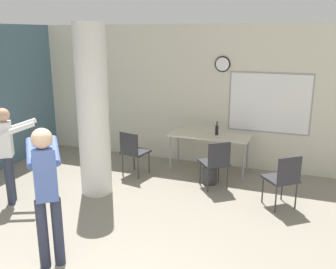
% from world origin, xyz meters
% --- Properties ---
extents(wall_back, '(8.00, 0.15, 2.80)m').
position_xyz_m(wall_back, '(0.03, 5.06, 1.40)').
color(wall_back, beige).
rests_on(wall_back, ground_plane).
extents(support_pillar, '(0.52, 0.52, 2.80)m').
position_xyz_m(support_pillar, '(-1.08, 2.92, 1.40)').
color(support_pillar, silver).
rests_on(support_pillar, ground_plane).
extents(folding_table, '(1.53, 0.60, 0.75)m').
position_xyz_m(folding_table, '(0.46, 4.52, 0.69)').
color(folding_table, beige).
rests_on(folding_table, ground_plane).
extents(bottle_on_table, '(0.06, 0.06, 0.26)m').
position_xyz_m(bottle_on_table, '(0.60, 4.56, 0.85)').
color(bottle_on_table, black).
rests_on(bottle_on_table, folding_table).
extents(waste_bin, '(0.26, 0.26, 0.32)m').
position_xyz_m(waste_bin, '(0.63, 3.95, 0.16)').
color(waste_bin, '#38383D').
rests_on(waste_bin, ground_plane).
extents(chair_mid_room, '(0.62, 0.62, 0.87)m').
position_xyz_m(chair_mid_room, '(1.92, 3.40, 0.51)').
color(chair_mid_room, '#2D2D33').
rests_on(chair_mid_room, ground_plane).
extents(chair_table_right, '(0.62, 0.62, 0.87)m').
position_xyz_m(chair_table_right, '(0.78, 3.77, 0.51)').
color(chair_table_right, '#2D2D33').
rests_on(chair_table_right, ground_plane).
extents(chair_table_left, '(0.51, 0.51, 0.87)m').
position_xyz_m(chair_table_left, '(-0.82, 3.83, 0.51)').
color(chair_table_left, '#2D2D33').
rests_on(chair_table_left, ground_plane).
extents(person_playing_front, '(0.62, 0.65, 1.66)m').
position_xyz_m(person_playing_front, '(-0.48, 0.93, 0.98)').
color(person_playing_front, '#2D3347').
rests_on(person_playing_front, ground_plane).
extents(person_watching_back, '(0.62, 0.54, 1.54)m').
position_xyz_m(person_watching_back, '(-2.12, 2.10, 0.90)').
color(person_watching_back, '#2D3347').
rests_on(person_watching_back, ground_plane).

